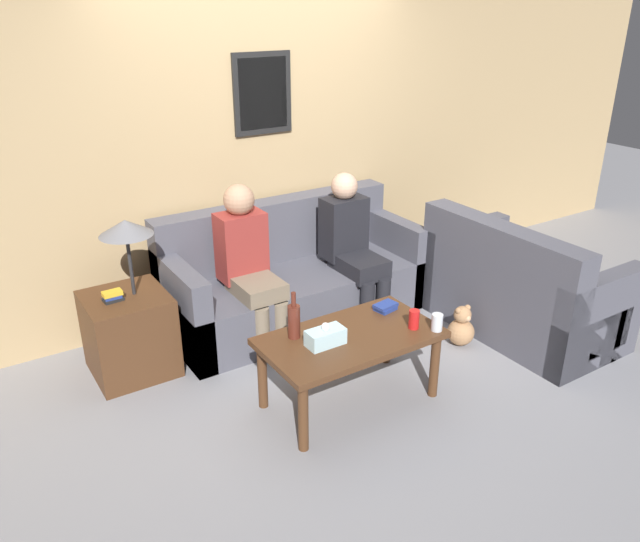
{
  "coord_description": "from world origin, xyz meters",
  "views": [
    {
      "loc": [
        -2.24,
        -3.38,
        2.36
      ],
      "look_at": [
        -0.15,
        -0.12,
        0.66
      ],
      "focal_mm": 35.0,
      "sensor_mm": 36.0,
      "label": 1
    }
  ],
  "objects_px": {
    "couch_main": "(292,280)",
    "coffee_table": "(350,344)",
    "person_right": "(352,242)",
    "wine_bottle": "(294,320)",
    "teddy_bear": "(461,328)",
    "drinking_glass": "(437,322)",
    "person_left": "(248,260)",
    "couch_side": "(519,293)"
  },
  "relations": [
    {
      "from": "couch_side",
      "to": "teddy_bear",
      "type": "bearing_deg",
      "value": 82.88
    },
    {
      "from": "drinking_glass",
      "to": "person_right",
      "type": "xyz_separation_m",
      "value": [
        0.23,
        1.23,
        0.08
      ]
    },
    {
      "from": "couch_main",
      "to": "wine_bottle",
      "type": "bearing_deg",
      "value": -119.72
    },
    {
      "from": "couch_main",
      "to": "coffee_table",
      "type": "relative_size",
      "value": 1.84
    },
    {
      "from": "coffee_table",
      "to": "person_left",
      "type": "xyz_separation_m",
      "value": [
        -0.15,
        1.06,
        0.22
      ]
    },
    {
      "from": "person_right",
      "to": "drinking_glass",
      "type": "bearing_deg",
      "value": -100.61
    },
    {
      "from": "wine_bottle",
      "to": "teddy_bear",
      "type": "relative_size",
      "value": 0.96
    },
    {
      "from": "person_right",
      "to": "couch_side",
      "type": "bearing_deg",
      "value": -45.83
    },
    {
      "from": "coffee_table",
      "to": "person_left",
      "type": "bearing_deg",
      "value": 98.25
    },
    {
      "from": "wine_bottle",
      "to": "person_right",
      "type": "distance_m",
      "value": 1.31
    },
    {
      "from": "teddy_bear",
      "to": "person_left",
      "type": "bearing_deg",
      "value": 143.61
    },
    {
      "from": "coffee_table",
      "to": "teddy_bear",
      "type": "xyz_separation_m",
      "value": [
        1.1,
        0.13,
        -0.28
      ]
    },
    {
      "from": "couch_side",
      "to": "teddy_bear",
      "type": "xyz_separation_m",
      "value": [
        -0.51,
        0.06,
        -0.18
      ]
    },
    {
      "from": "drinking_glass",
      "to": "teddy_bear",
      "type": "xyz_separation_m",
      "value": [
        0.62,
        0.37,
        -0.4
      ]
    },
    {
      "from": "coffee_table",
      "to": "teddy_bear",
      "type": "bearing_deg",
      "value": 6.89
    },
    {
      "from": "couch_side",
      "to": "wine_bottle",
      "type": "bearing_deg",
      "value": 87.12
    },
    {
      "from": "couch_main",
      "to": "teddy_bear",
      "type": "relative_size",
      "value": 6.46
    },
    {
      "from": "couch_side",
      "to": "coffee_table",
      "type": "bearing_deg",
      "value": 92.45
    },
    {
      "from": "wine_bottle",
      "to": "person_right",
      "type": "bearing_deg",
      "value": 39.27
    },
    {
      "from": "person_right",
      "to": "teddy_bear",
      "type": "bearing_deg",
      "value": -65.85
    },
    {
      "from": "person_left",
      "to": "person_right",
      "type": "xyz_separation_m",
      "value": [
        0.87,
        -0.06,
        -0.02
      ]
    },
    {
      "from": "couch_main",
      "to": "teddy_bear",
      "type": "xyz_separation_m",
      "value": [
        0.81,
        -1.07,
        -0.18
      ]
    },
    {
      "from": "person_left",
      "to": "couch_side",
      "type": "bearing_deg",
      "value": -29.21
    },
    {
      "from": "coffee_table",
      "to": "person_right",
      "type": "distance_m",
      "value": 1.24
    },
    {
      "from": "couch_main",
      "to": "coffee_table",
      "type": "height_order",
      "value": "couch_main"
    },
    {
      "from": "person_left",
      "to": "teddy_bear",
      "type": "bearing_deg",
      "value": -36.39
    },
    {
      "from": "coffee_table",
      "to": "person_left",
      "type": "distance_m",
      "value": 1.09
    },
    {
      "from": "person_left",
      "to": "teddy_bear",
      "type": "relative_size",
      "value": 3.74
    },
    {
      "from": "couch_side",
      "to": "coffee_table",
      "type": "height_order",
      "value": "couch_side"
    },
    {
      "from": "drinking_glass",
      "to": "person_right",
      "type": "bearing_deg",
      "value": 79.39
    },
    {
      "from": "couch_main",
      "to": "couch_side",
      "type": "relative_size",
      "value": 1.43
    },
    {
      "from": "wine_bottle",
      "to": "drinking_glass",
      "type": "height_order",
      "value": "wine_bottle"
    },
    {
      "from": "couch_main",
      "to": "wine_bottle",
      "type": "relative_size",
      "value": 6.76
    },
    {
      "from": "wine_bottle",
      "to": "drinking_glass",
      "type": "relative_size",
      "value": 2.75
    },
    {
      "from": "couch_side",
      "to": "wine_bottle",
      "type": "height_order",
      "value": "couch_side"
    },
    {
      "from": "wine_bottle",
      "to": "coffee_table",
      "type": "bearing_deg",
      "value": -28.78
    },
    {
      "from": "person_right",
      "to": "teddy_bear",
      "type": "height_order",
      "value": "person_right"
    },
    {
      "from": "teddy_bear",
      "to": "drinking_glass",
      "type": "bearing_deg",
      "value": -149.07
    },
    {
      "from": "coffee_table",
      "to": "wine_bottle",
      "type": "relative_size",
      "value": 3.67
    },
    {
      "from": "couch_side",
      "to": "teddy_bear",
      "type": "relative_size",
      "value": 4.51
    },
    {
      "from": "teddy_bear",
      "to": "couch_main",
      "type": "bearing_deg",
      "value": 127.08
    },
    {
      "from": "drinking_glass",
      "to": "person_right",
      "type": "height_order",
      "value": "person_right"
    }
  ]
}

